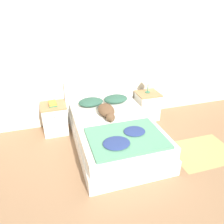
# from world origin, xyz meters

# --- Properties ---
(ground_plane) EXTENTS (16.00, 16.00, 0.00)m
(ground_plane) POSITION_xyz_m (0.00, 0.00, 0.00)
(ground_plane) COLOR #896647
(wall_back) EXTENTS (9.00, 0.06, 2.55)m
(wall_back) POSITION_xyz_m (0.00, 2.13, 1.27)
(wall_back) COLOR beige
(wall_back) RESTS_ON ground_plane
(bed) EXTENTS (1.40, 2.05, 0.49)m
(bed) POSITION_xyz_m (0.09, 1.01, 0.24)
(bed) COLOR silver
(bed) RESTS_ON ground_plane
(headboard) EXTENTS (1.48, 0.06, 0.97)m
(headboard) POSITION_xyz_m (0.09, 2.06, 0.50)
(headboard) COLOR silver
(headboard) RESTS_ON ground_plane
(nightstand_left) EXTENTS (0.48, 0.46, 0.61)m
(nightstand_left) POSITION_xyz_m (-0.91, 1.81, 0.30)
(nightstand_left) COLOR silver
(nightstand_left) RESTS_ON ground_plane
(nightstand_right) EXTENTS (0.48, 0.46, 0.61)m
(nightstand_right) POSITION_xyz_m (1.09, 1.81, 0.30)
(nightstand_right) COLOR silver
(nightstand_right) RESTS_ON ground_plane
(pillow_left) EXTENTS (0.50, 0.36, 0.14)m
(pillow_left) POSITION_xyz_m (-0.18, 1.81, 0.57)
(pillow_left) COLOR #284C3D
(pillow_left) RESTS_ON bed
(pillow_right) EXTENTS (0.50, 0.36, 0.14)m
(pillow_right) POSITION_xyz_m (0.35, 1.81, 0.57)
(pillow_right) COLOR #284C3D
(pillow_right) RESTS_ON bed
(quilt) EXTENTS (1.15, 0.89, 0.07)m
(quilt) POSITION_xyz_m (0.08, 0.47, 0.52)
(quilt) COLOR #4C8466
(quilt) RESTS_ON bed
(dog) EXTENTS (0.29, 0.68, 0.19)m
(dog) POSITION_xyz_m (0.01, 1.30, 0.58)
(dog) COLOR brown
(dog) RESTS_ON bed
(book_stack) EXTENTS (0.16, 0.24, 0.05)m
(book_stack) POSITION_xyz_m (-0.92, 1.81, 0.63)
(book_stack) COLOR #337547
(book_stack) RESTS_ON nightstand_left
(table_lamp) EXTENTS (0.18, 0.18, 0.36)m
(table_lamp) POSITION_xyz_m (1.09, 1.84, 0.88)
(table_lamp) COLOR #336B4C
(table_lamp) RESTS_ON nightstand_right
(rug) EXTENTS (1.12, 0.84, 0.00)m
(rug) POSITION_xyz_m (1.50, 0.37, 0.00)
(rug) COLOR tan
(rug) RESTS_ON ground_plane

